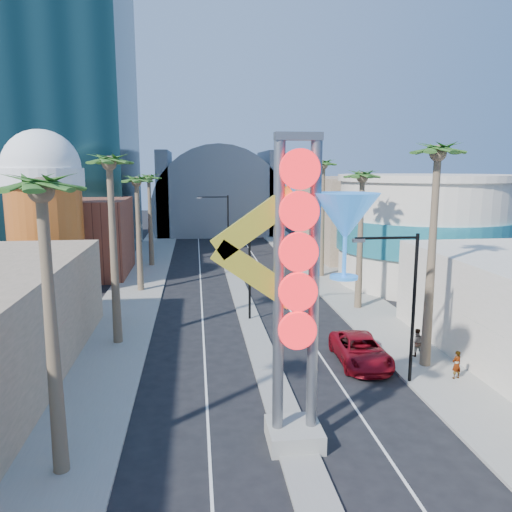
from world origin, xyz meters
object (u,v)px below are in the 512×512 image
Objects in this scene: red_pickup at (360,350)px; pedestrian_b at (416,342)px; neon_sign at (317,270)px; pedestrian_a at (457,365)px.

red_pickup is 3.38× the size of pedestrian_b.
neon_sign reaches higher than pedestrian_b.
neon_sign reaches higher than red_pickup.
pedestrian_a is 3.40m from pedestrian_b.
neon_sign is 11.33m from red_pickup.
neon_sign is at bearing -118.22° from red_pickup.
red_pickup is (4.68, 8.01, -6.51)m from neon_sign.
red_pickup is 5.21m from pedestrian_a.
red_pickup is 3.73× the size of pedestrian_a.
pedestrian_b is (-0.73, 3.32, 0.08)m from pedestrian_a.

